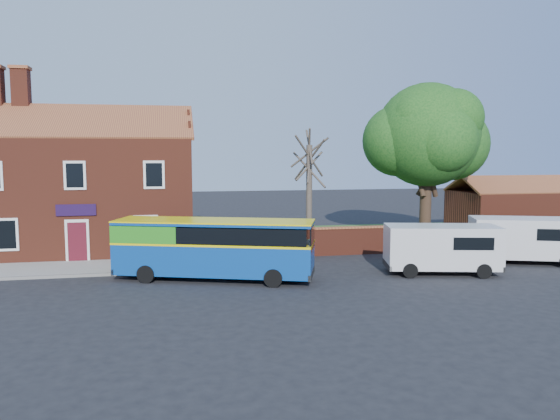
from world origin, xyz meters
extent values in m
plane|color=black|center=(0.00, 0.00, 0.00)|extent=(120.00, 120.00, 0.00)
cube|color=gray|center=(-7.00, 5.75, 0.06)|extent=(18.00, 3.50, 0.12)
cube|color=slate|center=(-7.00, 4.00, 0.07)|extent=(18.00, 0.15, 0.14)
cube|color=#426B28|center=(13.00, 13.00, 0.02)|extent=(26.00, 12.00, 0.04)
cube|color=maroon|center=(-7.00, 11.50, 3.25)|extent=(12.00, 8.00, 6.50)
cube|color=brown|center=(-7.00, 9.50, 7.50)|extent=(12.30, 4.08, 2.16)
cube|color=brown|center=(-7.00, 13.50, 7.50)|extent=(12.30, 4.08, 2.16)
cube|color=maroon|center=(-10.40, 11.50, 9.40)|extent=(0.90, 0.90, 2.20)
cube|color=black|center=(-7.00, 7.47, 4.60)|extent=(1.10, 0.06, 1.50)
cube|color=#4C0F19|center=(-7.00, 7.45, 1.10)|extent=(0.95, 0.04, 2.10)
cube|color=silver|center=(-7.00, 7.47, 1.15)|extent=(1.20, 0.06, 2.30)
cube|color=black|center=(-7.00, 7.44, 2.80)|extent=(2.00, 0.06, 0.60)
cube|color=maroon|center=(13.00, 7.00, 0.75)|extent=(22.00, 0.30, 1.50)
cube|color=brown|center=(13.00, 7.00, 1.55)|extent=(22.00, 0.38, 0.10)
cube|color=maroon|center=(22.00, 13.00, 1.50)|extent=(8.00, 5.00, 3.00)
cube|color=brown|center=(22.00, 11.75, 3.55)|extent=(8.20, 2.56, 1.24)
cube|color=brown|center=(22.00, 14.25, 3.55)|extent=(8.20, 2.56, 1.24)
cube|color=#0D4091|center=(-0.23, 2.28, 1.02)|extent=(9.18, 5.01, 1.42)
cube|color=yellow|center=(-0.23, 2.28, 1.73)|extent=(9.20, 5.03, 0.10)
cube|color=black|center=(-0.23, 2.28, 2.16)|extent=(8.85, 4.91, 0.71)
cube|color=#2C901F|center=(-3.02, 3.23, 2.16)|extent=(3.61, 3.13, 0.76)
cube|color=#0D4091|center=(-0.23, 2.28, 2.63)|extent=(9.18, 5.01, 0.14)
cube|color=yellow|center=(-0.23, 2.28, 2.71)|extent=(9.23, 5.06, 0.06)
cylinder|color=black|center=(-3.27, 2.22, 0.40)|extent=(0.85, 0.53, 0.80)
cylinder|color=black|center=(-2.60, 4.19, 0.40)|extent=(0.85, 0.53, 0.80)
cylinder|color=black|center=(2.14, 0.37, 0.40)|extent=(0.85, 0.53, 0.80)
cylinder|color=black|center=(2.82, 2.34, 0.40)|extent=(0.85, 0.53, 0.80)
cube|color=silver|center=(10.52, 1.45, 1.31)|extent=(5.59, 3.22, 2.00)
cube|color=black|center=(12.83, 0.93, 1.63)|extent=(0.47, 1.76, 0.79)
cube|color=black|center=(13.05, 0.88, 0.42)|extent=(0.56, 2.07, 0.25)
cylinder|color=black|center=(8.66, 0.86, 0.35)|extent=(0.73, 0.37, 0.69)
cylinder|color=black|center=(9.10, 2.79, 0.35)|extent=(0.73, 0.37, 0.69)
cylinder|color=black|center=(11.94, 0.11, 0.35)|extent=(0.73, 0.37, 0.69)
cylinder|color=black|center=(12.38, 2.05, 0.35)|extent=(0.73, 0.37, 0.69)
cube|color=silver|center=(16.02, 2.97, 1.35)|extent=(5.79, 3.79, 2.05)
cylinder|color=black|center=(14.06, 2.57, 0.36)|extent=(0.74, 0.44, 0.71)
cylinder|color=black|center=(14.73, 4.50, 0.36)|extent=(0.74, 0.44, 0.71)
cylinder|color=black|center=(17.98, 3.37, 0.36)|extent=(0.74, 0.44, 0.71)
cylinder|color=black|center=(14.06, 10.54, 2.12)|extent=(0.74, 0.74, 4.23)
sphere|color=#377023|center=(14.06, 10.54, 6.90)|extent=(6.62, 6.62, 6.62)
sphere|color=#377023|center=(15.99, 10.91, 6.35)|extent=(4.78, 4.78, 4.78)
sphere|color=#377023|center=(12.31, 11.09, 6.53)|extent=(4.60, 4.60, 4.60)
cylinder|color=#4C4238|center=(5.84, 8.85, 3.11)|extent=(0.36, 0.36, 6.22)
cylinder|color=#4C4238|center=(5.84, 8.85, 5.33)|extent=(0.37, 3.03, 2.44)
cylinder|color=#4C4238|center=(5.84, 8.85, 5.11)|extent=(1.58, 2.24, 2.24)
cylinder|color=#4C4238|center=(5.84, 8.85, 5.55)|extent=(2.55, 1.17, 2.48)
camera|label=1|loc=(-1.98, -22.26, 5.76)|focal=35.00mm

